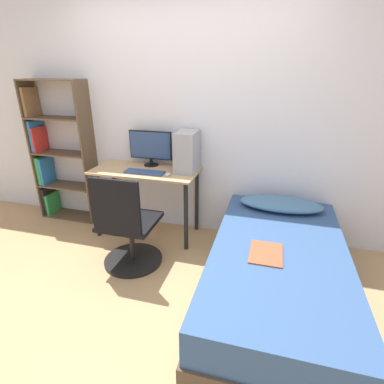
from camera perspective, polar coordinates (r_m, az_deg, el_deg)
name	(u,v)px	position (r m, az deg, el deg)	size (l,w,h in m)	color
ground_plane	(138,311)	(2.58, -10.22, -21.42)	(14.00, 14.00, 0.00)	tan
wall_back	(189,122)	(3.29, -0.62, 13.22)	(8.00, 0.05, 2.50)	silver
desk	(146,181)	(3.31, -8.81, 2.15)	(1.14, 0.54, 0.77)	tan
bookshelf	(56,156)	(4.01, -24.43, 6.18)	(0.74, 0.28, 1.68)	brown
office_chair	(128,233)	(2.88, -12.11, -7.57)	(0.57, 0.57, 0.94)	black
bed	(277,274)	(2.60, 15.80, -14.79)	(1.06, 2.00, 0.48)	#4C3D2D
pillow	(281,204)	(3.09, 16.56, -2.17)	(0.80, 0.36, 0.11)	teal
magazine	(266,253)	(2.37, 13.92, -11.25)	(0.24, 0.32, 0.01)	#B24C2D
monitor	(150,147)	(3.36, -7.92, 8.53)	(0.49, 0.16, 0.39)	black
keyboard	(144,172)	(3.16, -9.05, 3.76)	(0.42, 0.13, 0.02)	#33477A
pc_tower	(187,152)	(3.14, -0.95, 7.72)	(0.21, 0.33, 0.42)	#99999E
mouse	(168,174)	(3.06, -4.61, 3.38)	(0.06, 0.09, 0.02)	silver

